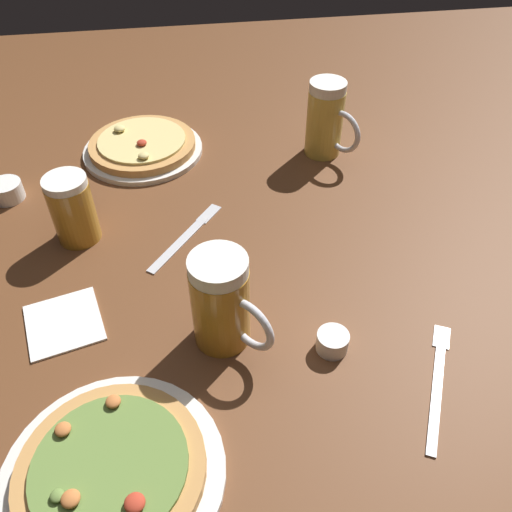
% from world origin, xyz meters
% --- Properties ---
extents(ground_plane, '(2.40, 2.40, 0.03)m').
position_xyz_m(ground_plane, '(0.00, 0.00, -0.01)').
color(ground_plane, brown).
extents(pizza_plate_near, '(0.29, 0.29, 0.05)m').
position_xyz_m(pizza_plate_near, '(-0.24, -0.36, 0.02)').
color(pizza_plate_near, silver).
rests_on(pizza_plate_near, ground_plane).
extents(pizza_plate_far, '(0.27, 0.27, 0.05)m').
position_xyz_m(pizza_plate_far, '(-0.20, 0.41, 0.02)').
color(pizza_plate_far, silver).
rests_on(pizza_plate_far, ground_plane).
extents(beer_mug_dark, '(0.08, 0.13, 0.14)m').
position_xyz_m(beer_mug_dark, '(-0.32, 0.13, 0.07)').
color(beer_mug_dark, '#B27A23').
rests_on(beer_mug_dark, ground_plane).
extents(beer_mug_amber, '(0.10, 0.13, 0.17)m').
position_xyz_m(beer_mug_amber, '(0.21, 0.35, 0.09)').
color(beer_mug_amber, gold).
rests_on(beer_mug_amber, ground_plane).
extents(beer_mug_pale, '(0.12, 0.13, 0.17)m').
position_xyz_m(beer_mug_pale, '(-0.08, -0.16, 0.08)').
color(beer_mug_pale, '#B27A23').
rests_on(beer_mug_pale, ground_plane).
extents(ramekin_sauce, '(0.07, 0.07, 0.04)m').
position_xyz_m(ramekin_sauce, '(-0.48, 0.28, 0.02)').
color(ramekin_sauce, white).
rests_on(ramekin_sauce, ground_plane).
extents(ramekin_butter, '(0.05, 0.05, 0.03)m').
position_xyz_m(ramekin_butter, '(0.09, -0.21, 0.02)').
color(ramekin_butter, white).
rests_on(ramekin_butter, ground_plane).
extents(napkin_folded, '(0.14, 0.15, 0.01)m').
position_xyz_m(napkin_folded, '(-0.33, -0.09, 0.00)').
color(napkin_folded, white).
rests_on(napkin_folded, ground_plane).
extents(fork_left, '(0.12, 0.22, 0.01)m').
position_xyz_m(fork_left, '(0.23, -0.29, 0.00)').
color(fork_left, silver).
rests_on(fork_left, ground_plane).
extents(knife_right, '(0.15, 0.19, 0.01)m').
position_xyz_m(knife_right, '(-0.12, 0.09, 0.00)').
color(knife_right, silver).
rests_on(knife_right, ground_plane).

